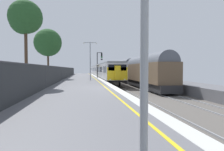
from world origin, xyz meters
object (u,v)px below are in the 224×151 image
object	(u,v)px
freight_train_adjacent_track	(124,70)
platform_lamp_mid	(90,58)
background_tree_left	(48,44)
signal_gantry	(99,62)
background_tree_centre	(25,19)
commuter_train_at_platform	(99,70)
speed_limit_sign	(98,69)

from	to	relation	value
freight_train_adjacent_track	platform_lamp_mid	size ratio (longest dim) A/B	8.18
freight_train_adjacent_track	background_tree_left	bearing A→B (deg)	-157.11
signal_gantry	background_tree_centre	bearing A→B (deg)	-114.71
background_tree_left	background_tree_centre	size ratio (longest dim) A/B	1.04
platform_lamp_mid	background_tree_centre	world-z (taller)	background_tree_centre
platform_lamp_mid	background_tree_left	bearing A→B (deg)	140.56
freight_train_adjacent_track	background_tree_centre	bearing A→B (deg)	-123.20
platform_lamp_mid	commuter_train_at_platform	bearing A→B (deg)	82.88
freight_train_adjacent_track	background_tree_left	size ratio (longest dim) A/B	5.44
signal_gantry	freight_train_adjacent_track	bearing A→B (deg)	28.96
commuter_train_at_platform	platform_lamp_mid	bearing A→B (deg)	-97.12
speed_limit_sign	signal_gantry	bearing A→B (deg)	82.29
speed_limit_sign	background_tree_centre	bearing A→B (deg)	-117.48
commuter_train_at_platform	signal_gantry	world-z (taller)	signal_gantry
background_tree_left	signal_gantry	bearing A→B (deg)	18.80
platform_lamp_mid	background_tree_left	xyz separation A→B (m)	(-6.85, 5.63, 2.62)
commuter_train_at_platform	background_tree_left	distance (m)	24.18
background_tree_centre	background_tree_left	bearing A→B (deg)	91.85
commuter_train_at_platform	platform_lamp_mid	xyz separation A→B (m)	(-3.38, -27.05, 2.02)
commuter_train_at_platform	speed_limit_sign	bearing A→B (deg)	-94.97
freight_train_adjacent_track	speed_limit_sign	world-z (taller)	freight_train_adjacent_track
commuter_train_at_platform	signal_gantry	size ratio (longest dim) A/B	12.87
speed_limit_sign	background_tree_centre	distance (m)	17.75
background_tree_centre	freight_train_adjacent_track	bearing A→B (deg)	56.80
freight_train_adjacent_track	signal_gantry	bearing A→B (deg)	-151.04
freight_train_adjacent_track	speed_limit_sign	distance (m)	8.26
commuter_train_at_platform	freight_train_adjacent_track	xyz separation A→B (m)	(4.00, -15.41, 0.17)
freight_train_adjacent_track	background_tree_centre	world-z (taller)	background_tree_centre
signal_gantry	platform_lamp_mid	size ratio (longest dim) A/B	0.87
speed_limit_sign	platform_lamp_mid	world-z (taller)	platform_lamp_mid
background_tree_centre	platform_lamp_mid	bearing A→B (deg)	55.80
signal_gantry	speed_limit_sign	bearing A→B (deg)	-97.71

